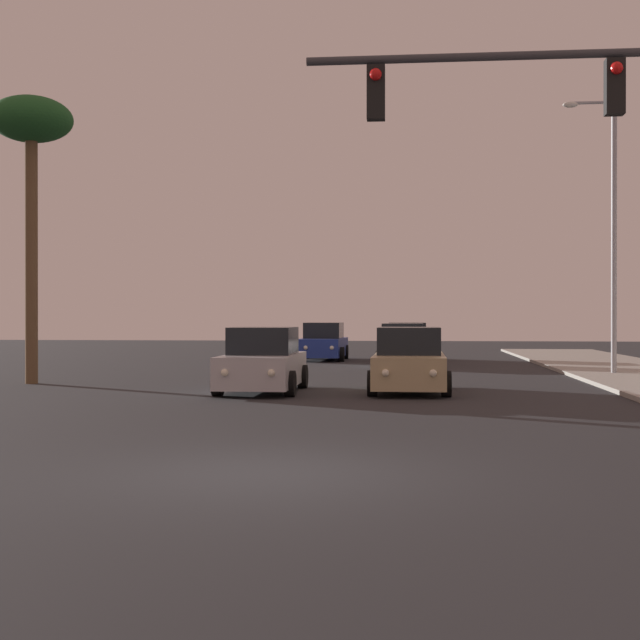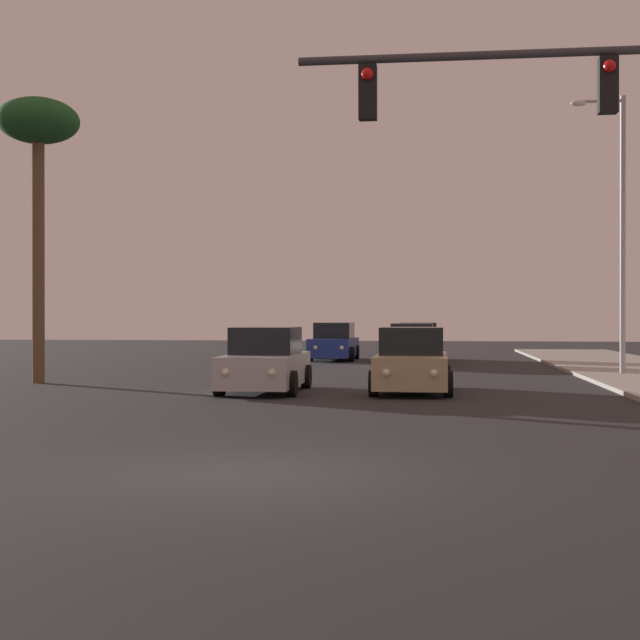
% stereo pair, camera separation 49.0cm
% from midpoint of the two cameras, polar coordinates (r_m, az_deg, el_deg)
% --- Properties ---
extents(ground_plane, '(120.00, 120.00, 0.00)m').
position_cam_midpoint_polar(ground_plane, '(11.32, -3.34, -9.77)').
color(ground_plane, '#28282B').
extents(car_blue, '(2.04, 4.34, 1.68)m').
position_cam_midpoint_polar(car_blue, '(39.88, 1.25, -1.49)').
color(car_blue, navy).
rests_on(car_blue, ground).
extents(car_black, '(2.04, 4.33, 1.68)m').
position_cam_midpoint_polar(car_black, '(39.64, 6.62, -1.50)').
color(car_black, black).
rests_on(car_black, ground).
extents(car_tan, '(2.04, 4.32, 1.68)m').
position_cam_midpoint_polar(car_tan, '(23.19, 6.50, -2.74)').
color(car_tan, tan).
rests_on(car_tan, ground).
extents(car_white, '(2.04, 4.33, 1.68)m').
position_cam_midpoint_polar(car_white, '(35.47, 6.31, -1.71)').
color(car_white, silver).
rests_on(car_white, ground).
extents(car_silver, '(2.04, 4.31, 1.68)m').
position_cam_midpoint_polar(car_silver, '(23.22, -2.92, -2.73)').
color(car_silver, '#B7B7BC').
rests_on(car_silver, ground).
extents(traffic_light_mast, '(7.80, 0.36, 6.50)m').
position_cam_midpoint_polar(traffic_light_mast, '(15.42, 20.47, 10.64)').
color(traffic_light_mast, '#38383D').
rests_on(traffic_light_mast, sidewalk_right).
extents(street_lamp, '(1.74, 0.24, 9.00)m').
position_cam_midpoint_polar(street_lamp, '(30.71, 19.00, 6.12)').
color(street_lamp, '#99999E').
rests_on(street_lamp, sidewalk_right).
extents(palm_tree_near, '(2.40, 2.40, 8.37)m').
position_cam_midpoint_polar(palm_tree_near, '(27.86, -17.11, 11.19)').
color(palm_tree_near, brown).
rests_on(palm_tree_near, ground).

